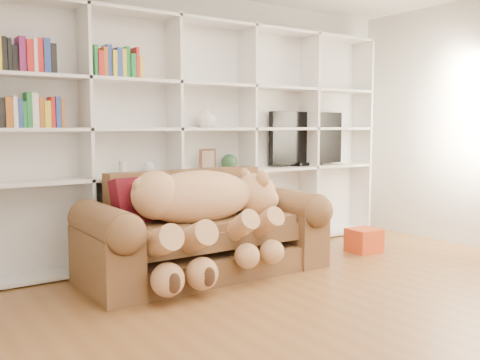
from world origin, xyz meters
TOP-DOWN VIEW (x-y plane):
  - floor at (0.00, 0.00)m, footprint 5.00×5.00m
  - wall_back at (0.00, 2.50)m, footprint 5.00×0.02m
  - bookshelf at (-0.24, 2.36)m, footprint 4.43×0.35m
  - sofa at (-0.48, 1.68)m, footprint 2.19×0.94m
  - teddy_bear at (-0.58, 1.49)m, footprint 1.56×0.87m
  - throw_pillow at (-1.06, 1.83)m, footprint 0.45×0.31m
  - gift_box at (1.34, 1.43)m, footprint 0.33×0.31m
  - tv at (1.33, 2.35)m, footprint 1.07×0.18m
  - picture_frame at (-0.06, 2.30)m, footprint 0.18×0.06m
  - green_vase at (0.21, 2.30)m, footprint 0.17×0.17m
  - figurine_tall at (-0.98, 2.30)m, footprint 0.09×0.09m
  - figurine_short at (-0.74, 2.30)m, footprint 0.07×0.07m
  - snow_globe at (-0.72, 2.30)m, footprint 0.12×0.12m
  - shelf_vase at (-0.07, 2.30)m, footprint 0.22×0.22m

SIDE VIEW (x-z plane):
  - floor at x=0.00m, z-range 0.00..0.00m
  - gift_box at x=1.34m, z-range 0.00..0.25m
  - sofa at x=-0.48m, z-range -0.11..0.81m
  - teddy_bear at x=-0.58m, z-range 0.18..1.08m
  - throw_pillow at x=-1.06m, z-range 0.46..0.90m
  - figurine_short at x=-0.74m, z-range 0.86..0.97m
  - snow_globe at x=-0.72m, z-range 0.87..0.99m
  - figurine_tall at x=-0.98m, z-range 0.86..1.01m
  - green_vase at x=0.21m, z-range 0.86..1.04m
  - picture_frame at x=-0.06m, z-range 0.88..1.10m
  - tv at x=1.33m, z-range 0.86..1.49m
  - bookshelf at x=-0.24m, z-range 0.11..2.51m
  - wall_back at x=0.00m, z-range 0.00..2.70m
  - shelf_vase at x=-0.07m, z-range 1.31..1.52m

